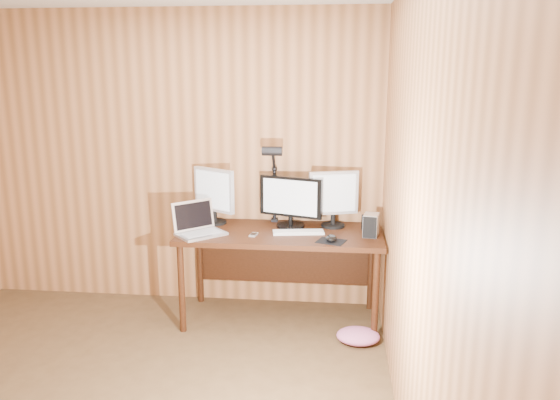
% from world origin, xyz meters
% --- Properties ---
extents(room_shell, '(4.00, 4.00, 4.00)m').
position_xyz_m(room_shell, '(0.00, 0.00, 1.25)').
color(room_shell, '#4E361D').
rests_on(room_shell, ground).
extents(desk, '(1.60, 0.70, 0.75)m').
position_xyz_m(desk, '(0.93, 1.70, 0.63)').
color(desk, black).
rests_on(desk, floor).
extents(monitor_center, '(0.51, 0.23, 0.42)m').
position_xyz_m(monitor_center, '(1.00, 1.78, 0.97)').
color(monitor_center, black).
rests_on(monitor_center, desk).
extents(monitor_left, '(0.37, 0.24, 0.47)m').
position_xyz_m(monitor_left, '(0.36, 1.82, 1.00)').
color(monitor_left, black).
rests_on(monitor_left, desk).
extents(monitor_right, '(0.40, 0.19, 0.46)m').
position_xyz_m(monitor_right, '(1.34, 1.82, 1.00)').
color(monitor_right, black).
rests_on(monitor_right, desk).
extents(laptop, '(0.44, 0.44, 0.25)m').
position_xyz_m(laptop, '(0.29, 1.51, 0.81)').
color(laptop, silver).
rests_on(laptop, desk).
extents(keyboard, '(0.41, 0.18, 0.02)m').
position_xyz_m(keyboard, '(1.07, 1.60, 0.76)').
color(keyboard, white).
rests_on(keyboard, desk).
extents(mousepad, '(0.24, 0.22, 0.00)m').
position_xyz_m(mousepad, '(1.33, 1.41, 0.75)').
color(mousepad, black).
rests_on(mousepad, desk).
extents(mouse, '(0.09, 0.13, 0.04)m').
position_xyz_m(mouse, '(1.33, 1.41, 0.77)').
color(mouse, black).
rests_on(mouse, mousepad).
extents(hard_drive, '(0.14, 0.17, 0.17)m').
position_xyz_m(hard_drive, '(1.63, 1.59, 0.84)').
color(hard_drive, silver).
rests_on(hard_drive, desk).
extents(phone, '(0.06, 0.11, 0.01)m').
position_xyz_m(phone, '(0.73, 1.51, 0.76)').
color(phone, silver).
rests_on(phone, desk).
extents(speaker, '(0.05, 0.05, 0.12)m').
position_xyz_m(speaker, '(1.59, 1.76, 0.81)').
color(speaker, black).
rests_on(speaker, desk).
extents(desk_lamp, '(0.16, 0.23, 0.70)m').
position_xyz_m(desk_lamp, '(0.85, 1.85, 1.18)').
color(desk_lamp, black).
rests_on(desk_lamp, desk).
extents(fabric_pile, '(0.33, 0.28, 0.10)m').
position_xyz_m(fabric_pile, '(1.55, 1.29, 0.05)').
color(fabric_pile, '#C25D8A').
rests_on(fabric_pile, floor).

